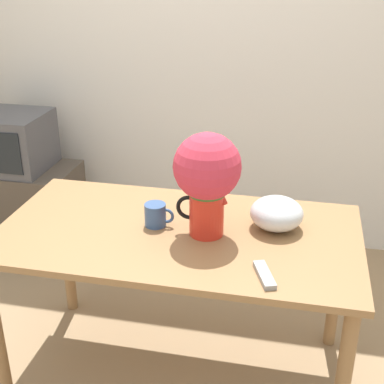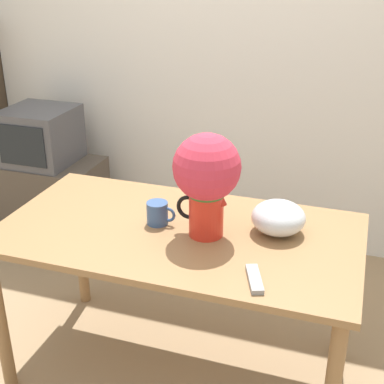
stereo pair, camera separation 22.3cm
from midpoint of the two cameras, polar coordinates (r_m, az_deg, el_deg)
The scene contains 8 objects.
wall_back at distance 3.54m, azimuth -0.95°, elevation 14.77°, with size 8.00×0.05×2.60m.
table at distance 2.38m, azimuth -4.19°, elevation -6.25°, with size 1.57×0.84×0.78m.
flower_vase at distance 2.18m, azimuth -1.30°, elevation 1.71°, with size 0.28×0.28×0.45m.
coffee_mug at distance 2.36m, azimuth -6.57°, elevation -2.50°, with size 0.13×0.10×0.10m.
white_bowl at distance 2.33m, azimuth 6.33°, elevation -2.34°, with size 0.23×0.23×0.14m.
remote_control at distance 2.01m, azimuth 4.58°, elevation -8.90°, with size 0.10×0.18×0.02m.
tv_stand at distance 3.90m, azimuth -19.18°, elevation -1.43°, with size 0.76×0.46×0.57m.
tv_set at distance 3.73m, azimuth -20.18°, elevation 5.05°, with size 0.44×0.44×0.37m.
Camera 1 is at (0.69, -1.79, 1.89)m, focal length 50.00 mm.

